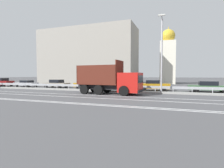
# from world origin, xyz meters

# --- Properties ---
(ground_plane) EXTENTS (320.00, 320.00, 0.00)m
(ground_plane) POSITION_xyz_m (0.00, 0.00, 0.00)
(ground_plane) COLOR #4C4C4F
(lane_strip_0) EXTENTS (69.31, 0.16, 0.01)m
(lane_strip_0) POSITION_xyz_m (0.47, -2.45, 0.00)
(lane_strip_0) COLOR silver
(lane_strip_0) RESTS_ON ground_plane
(lane_strip_1) EXTENTS (69.31, 0.16, 0.01)m
(lane_strip_1) POSITION_xyz_m (0.47, -4.44, 0.00)
(lane_strip_1) COLOR silver
(lane_strip_1) RESTS_ON ground_plane
(lane_strip_2) EXTENTS (69.31, 0.16, 0.01)m
(lane_strip_2) POSITION_xyz_m (0.47, -7.48, 0.00)
(lane_strip_2) COLOR silver
(lane_strip_2) RESTS_ON ground_plane
(lane_strip_3) EXTENTS (69.31, 0.16, 0.01)m
(lane_strip_3) POSITION_xyz_m (0.47, -7.88, 0.00)
(lane_strip_3) COLOR silver
(lane_strip_3) RESTS_ON ground_plane
(median_island) EXTENTS (38.12, 1.10, 0.18)m
(median_island) POSITION_xyz_m (0.00, 1.98, 0.09)
(median_island) COLOR gray
(median_island) RESTS_ON ground_plane
(median_guardrail) EXTENTS (69.31, 0.09, 0.78)m
(median_guardrail) POSITION_xyz_m (-0.00, 3.13, 0.57)
(median_guardrail) COLOR #9EA0A5
(median_guardrail) RESTS_ON ground_plane
(dump_truck) EXTENTS (7.44, 2.98, 3.71)m
(dump_truck) POSITION_xyz_m (1.36, -0.70, 1.28)
(dump_truck) COLOR red
(dump_truck) RESTS_ON ground_plane
(median_road_sign) EXTENTS (0.81, 0.16, 2.54)m
(median_road_sign) POSITION_xyz_m (-4.78, 1.98, 1.37)
(median_road_sign) COLOR white
(median_road_sign) RESTS_ON ground_plane
(street_lamp_1) EXTENTS (0.71, 2.23, 8.48)m
(street_lamp_1) POSITION_xyz_m (6.00, 1.72, 4.72)
(street_lamp_1) COLOR #ADADB2
(street_lamp_1) RESTS_ON ground_plane
(parked_car_1) EXTENTS (3.93, 2.13, 1.57)m
(parked_car_1) POSITION_xyz_m (-23.28, 5.17, 0.79)
(parked_car_1) COLOR maroon
(parked_car_1) RESTS_ON ground_plane
(parked_car_2) EXTENTS (4.21, 1.90, 1.19)m
(parked_car_2) POSITION_xyz_m (-17.69, 5.40, 0.63)
(parked_car_2) COLOR #A3A3A8
(parked_car_2) RESTS_ON ground_plane
(parked_car_3) EXTENTS (4.74, 2.01, 1.37)m
(parked_car_3) POSITION_xyz_m (-11.39, 5.61, 0.69)
(parked_car_3) COLOR gray
(parked_car_3) RESTS_ON ground_plane
(parked_car_4) EXTENTS (4.16, 1.99, 1.32)m
(parked_car_4) POSITION_xyz_m (-5.17, 5.23, 0.69)
(parked_car_4) COLOR #B27A14
(parked_car_4) RESTS_ON ground_plane
(parked_car_5) EXTENTS (4.37, 1.85, 1.38)m
(parked_car_5) POSITION_xyz_m (-0.23, 5.59, 0.71)
(parked_car_5) COLOR maroon
(parked_car_5) RESTS_ON ground_plane
(parked_car_6) EXTENTS (4.32, 2.03, 1.44)m
(parked_car_6) POSITION_xyz_m (4.77, 5.36, 0.73)
(parked_car_6) COLOR #B27A14
(parked_car_6) RESTS_ON ground_plane
(parked_car_7) EXTENTS (4.89, 2.13, 1.37)m
(parked_car_7) POSITION_xyz_m (11.44, 5.41, 0.70)
(parked_car_7) COLOR #335B33
(parked_car_7) RESTS_ON ground_plane
(background_building_0) EXTENTS (23.43, 8.24, 13.09)m
(background_building_0) POSITION_xyz_m (-12.55, 19.19, 6.54)
(background_building_0) COLOR gray
(background_building_0) RESTS_ON ground_plane
(church_tower) EXTENTS (3.60, 3.60, 14.08)m
(church_tower) POSITION_xyz_m (5.86, 25.85, 6.46)
(church_tower) COLOR silver
(church_tower) RESTS_ON ground_plane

